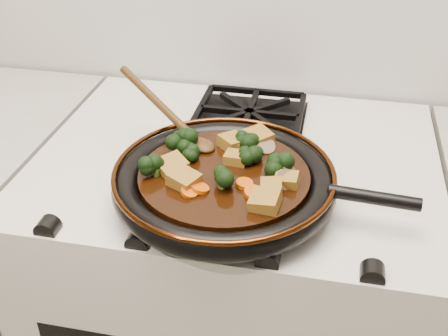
# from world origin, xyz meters

# --- Properties ---
(stove) EXTENTS (0.76, 0.60, 0.90)m
(stove) POSITION_xyz_m (0.00, 1.69, 0.45)
(stove) COLOR beige
(stove) RESTS_ON ground
(burner_grate_front) EXTENTS (0.23, 0.23, 0.03)m
(burner_grate_front) POSITION_xyz_m (0.00, 1.55, 0.91)
(burner_grate_front) COLOR black
(burner_grate_front) RESTS_ON stove
(burner_grate_back) EXTENTS (0.23, 0.23, 0.03)m
(burner_grate_back) POSITION_xyz_m (0.00, 1.83, 0.91)
(burner_grate_back) COLOR black
(burner_grate_back) RESTS_ON stove
(skillet) EXTENTS (0.50, 0.37, 0.05)m
(skillet) POSITION_xyz_m (0.01, 1.54, 0.94)
(skillet) COLOR black
(skillet) RESTS_ON burner_grate_front
(braising_sauce) EXTENTS (0.28, 0.28, 0.02)m
(braising_sauce) POSITION_xyz_m (0.01, 1.54, 0.95)
(braising_sauce) COLOR black
(braising_sauce) RESTS_ON skillet
(tofu_cube_0) EXTENTS (0.04, 0.03, 0.02)m
(tofu_cube_0) POSITION_xyz_m (0.02, 1.58, 0.97)
(tofu_cube_0) COLOR olive
(tofu_cube_0) RESTS_ON braising_sauce
(tofu_cube_1) EXTENTS (0.06, 0.06, 0.03)m
(tofu_cube_1) POSITION_xyz_m (0.00, 1.63, 0.97)
(tofu_cube_1) COLOR olive
(tofu_cube_1) RESTS_ON braising_sauce
(tofu_cube_2) EXTENTS (0.06, 0.06, 0.03)m
(tofu_cube_2) POSITION_xyz_m (0.04, 1.65, 0.97)
(tofu_cube_2) COLOR olive
(tofu_cube_2) RESTS_ON braising_sauce
(tofu_cube_3) EXTENTS (0.05, 0.05, 0.03)m
(tofu_cube_3) POSITION_xyz_m (0.02, 1.62, 0.97)
(tofu_cube_3) COLOR olive
(tofu_cube_3) RESTS_ON braising_sauce
(tofu_cube_4) EXTENTS (0.06, 0.06, 0.03)m
(tofu_cube_4) POSITION_xyz_m (-0.08, 1.53, 0.97)
(tofu_cube_4) COLOR olive
(tofu_cube_4) RESTS_ON braising_sauce
(tofu_cube_5) EXTENTS (0.04, 0.04, 0.02)m
(tofu_cube_5) POSITION_xyz_m (0.09, 1.50, 0.97)
(tofu_cube_5) COLOR olive
(tofu_cube_5) RESTS_ON braising_sauce
(tofu_cube_6) EXTENTS (0.06, 0.06, 0.03)m
(tofu_cube_6) POSITION_xyz_m (-0.05, 1.50, 0.97)
(tofu_cube_6) COLOR olive
(tofu_cube_6) RESTS_ON braising_sauce
(tofu_cube_7) EXTENTS (0.04, 0.03, 0.03)m
(tofu_cube_7) POSITION_xyz_m (0.11, 1.53, 0.97)
(tofu_cube_7) COLOR olive
(tofu_cube_7) RESTS_ON braising_sauce
(tofu_cube_8) EXTENTS (0.05, 0.05, 0.03)m
(tofu_cube_8) POSITION_xyz_m (0.08, 1.47, 0.97)
(tofu_cube_8) COLOR olive
(tofu_cube_8) RESTS_ON braising_sauce
(broccoli_floret_0) EXTENTS (0.08, 0.07, 0.06)m
(broccoli_floret_0) POSITION_xyz_m (-0.10, 1.51, 0.97)
(broccoli_floret_0) COLOR black
(broccoli_floret_0) RESTS_ON braising_sauce
(broccoli_floret_1) EXTENTS (0.08, 0.08, 0.06)m
(broccoli_floret_1) POSITION_xyz_m (0.04, 1.58, 0.97)
(broccoli_floret_1) COLOR black
(broccoli_floret_1) RESTS_ON braising_sauce
(broccoli_floret_2) EXTENTS (0.09, 0.09, 0.07)m
(broccoli_floret_2) POSITION_xyz_m (-0.07, 1.58, 0.97)
(broccoli_floret_2) COLOR black
(broccoli_floret_2) RESTS_ON braising_sauce
(broccoli_floret_3) EXTENTS (0.08, 0.08, 0.07)m
(broccoli_floret_3) POSITION_xyz_m (0.01, 1.50, 0.97)
(broccoli_floret_3) COLOR black
(broccoli_floret_3) RESTS_ON braising_sauce
(broccoli_floret_4) EXTENTS (0.08, 0.08, 0.07)m
(broccoli_floret_4) POSITION_xyz_m (-0.08, 1.60, 0.97)
(broccoli_floret_4) COLOR black
(broccoli_floret_4) RESTS_ON braising_sauce
(broccoli_floret_5) EXTENTS (0.09, 0.09, 0.07)m
(broccoli_floret_5) POSITION_xyz_m (0.10, 1.56, 0.97)
(broccoli_floret_5) COLOR black
(broccoli_floret_5) RESTS_ON braising_sauce
(broccoli_floret_6) EXTENTS (0.09, 0.09, 0.06)m
(broccoli_floret_6) POSITION_xyz_m (0.03, 1.62, 0.97)
(broccoli_floret_6) COLOR black
(broccoli_floret_6) RESTS_ON braising_sauce
(carrot_coin_0) EXTENTS (0.03, 0.03, 0.02)m
(carrot_coin_0) POSITION_xyz_m (-0.03, 1.47, 0.96)
(carrot_coin_0) COLOR #C64B05
(carrot_coin_0) RESTS_ON braising_sauce
(carrot_coin_1) EXTENTS (0.03, 0.03, 0.02)m
(carrot_coin_1) POSITION_xyz_m (0.06, 1.49, 0.96)
(carrot_coin_1) COLOR #C64B05
(carrot_coin_1) RESTS_ON braising_sauce
(carrot_coin_2) EXTENTS (0.03, 0.03, 0.01)m
(carrot_coin_2) POSITION_xyz_m (0.05, 1.51, 0.96)
(carrot_coin_2) COLOR #C64B05
(carrot_coin_2) RESTS_ON braising_sauce
(carrot_coin_3) EXTENTS (0.03, 0.03, 0.01)m
(carrot_coin_3) POSITION_xyz_m (-0.08, 1.53, 0.96)
(carrot_coin_3) COLOR #C64B05
(carrot_coin_3) RESTS_ON braising_sauce
(carrot_coin_4) EXTENTS (0.03, 0.03, 0.02)m
(carrot_coin_4) POSITION_xyz_m (-0.02, 1.49, 0.96)
(carrot_coin_4) COLOR #C64B05
(carrot_coin_4) RESTS_ON braising_sauce
(carrot_coin_5) EXTENTS (0.03, 0.03, 0.01)m
(carrot_coin_5) POSITION_xyz_m (0.04, 1.63, 0.96)
(carrot_coin_5) COLOR #C64B05
(carrot_coin_5) RESTS_ON braising_sauce
(mushroom_slice_0) EXTENTS (0.05, 0.05, 0.03)m
(mushroom_slice_0) POSITION_xyz_m (0.11, 1.53, 0.97)
(mushroom_slice_0) COLOR brown
(mushroom_slice_0) RESTS_ON braising_sauce
(mushroom_slice_1) EXTENTS (0.05, 0.05, 0.02)m
(mushroom_slice_1) POSITION_xyz_m (0.06, 1.63, 0.97)
(mushroom_slice_1) COLOR brown
(mushroom_slice_1) RESTS_ON braising_sauce
(mushroom_slice_2) EXTENTS (0.04, 0.04, 0.02)m
(mushroom_slice_2) POSITION_xyz_m (0.11, 1.57, 0.97)
(mushroom_slice_2) COLOR brown
(mushroom_slice_2) RESTS_ON braising_sauce
(wooden_spoon) EXTENTS (0.14, 0.11, 0.24)m
(wooden_spoon) POSITION_xyz_m (-0.10, 1.65, 0.99)
(wooden_spoon) COLOR #3F260D
(wooden_spoon) RESTS_ON braising_sauce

